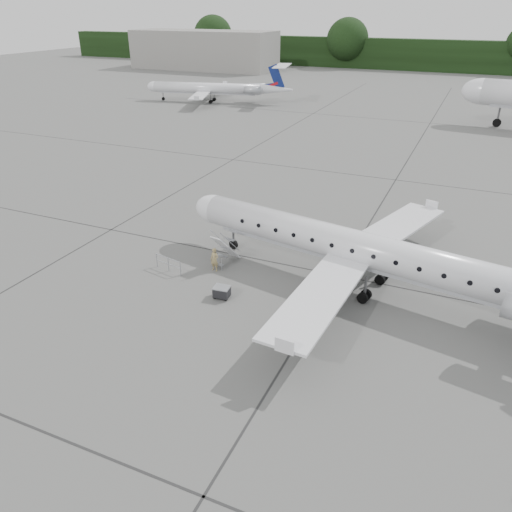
% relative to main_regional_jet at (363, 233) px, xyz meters
% --- Properties ---
extents(ground, '(320.00, 320.00, 0.00)m').
position_rel_main_regional_jet_xyz_m(ground, '(1.61, -6.82, -3.77)').
color(ground, '#5E5E5B').
rests_on(ground, ground).
extents(treeline, '(260.00, 4.00, 8.00)m').
position_rel_main_regional_jet_xyz_m(treeline, '(1.61, 123.18, 0.23)').
color(treeline, black).
rests_on(treeline, ground).
extents(terminal_building, '(40.00, 14.00, 10.00)m').
position_rel_main_regional_jet_xyz_m(terminal_building, '(-68.39, 103.18, 1.23)').
color(terminal_building, gray).
rests_on(terminal_building, ground).
extents(main_regional_jet, '(32.89, 26.34, 7.55)m').
position_rel_main_regional_jet_xyz_m(main_regional_jet, '(0.00, 0.00, 0.00)').
color(main_regional_jet, silver).
rests_on(main_regional_jet, ground).
extents(airstair, '(1.25, 2.34, 2.37)m').
position_rel_main_regional_jet_xyz_m(airstair, '(-9.14, -0.50, -2.59)').
color(airstair, silver).
rests_on(airstair, ground).
extents(passenger, '(0.63, 0.44, 1.64)m').
position_rel_main_regional_jet_xyz_m(passenger, '(-9.37, -1.74, -2.95)').
color(passenger, '#998553').
rests_on(passenger, ground).
extents(safety_railing, '(2.17, 0.51, 1.00)m').
position_rel_main_regional_jet_xyz_m(safety_railing, '(-12.18, -3.09, -3.27)').
color(safety_railing, '#95989E').
rests_on(safety_railing, ground).
extents(baggage_cart, '(1.02, 0.86, 0.82)m').
position_rel_main_regional_jet_xyz_m(baggage_cart, '(-7.32, -4.69, -3.36)').
color(baggage_cart, black).
rests_on(baggage_cart, ground).
extents(bg_regional_left, '(29.38, 23.84, 6.81)m').
position_rel_main_regional_jet_xyz_m(bg_regional_left, '(-41.72, 56.21, -0.37)').
color(bg_regional_left, silver).
rests_on(bg_regional_left, ground).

